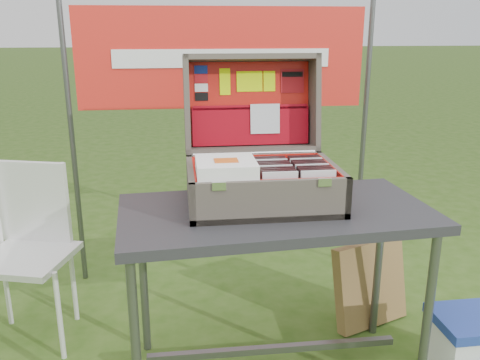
{
  "coord_description": "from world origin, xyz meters",
  "views": [
    {
      "loc": [
        -0.26,
        -1.79,
        1.46
      ],
      "look_at": [
        -0.02,
        0.1,
        0.89
      ],
      "focal_mm": 38.0,
      "sensor_mm": 36.0,
      "label": 1
    }
  ],
  "objects": [
    {
      "name": "table",
      "position": [
        0.12,
        0.09,
        0.39
      ],
      "size": [
        1.28,
        0.71,
        0.77
      ],
      "primitive_type": null,
      "rotation": [
        0.0,
        0.0,
        0.07
      ],
      "color": "#262628",
      "rests_on": "ground"
    },
    {
      "name": "table_top",
      "position": [
        0.12,
        0.09,
        0.75
      ],
      "size": [
        1.28,
        0.71,
        0.04
      ],
      "primitive_type": "cube",
      "rotation": [
        0.0,
        0.0,
        0.07
      ],
      "color": "#262628",
      "rests_on": "ground"
    },
    {
      "name": "table_leg_fl",
      "position": [
        -0.44,
        -0.16,
        0.37
      ],
      "size": [
        0.04,
        0.04,
        0.73
      ],
      "primitive_type": "cylinder",
      "color": "#59595B",
      "rests_on": "ground"
    },
    {
      "name": "table_leg_fr",
      "position": [
        0.68,
        -0.16,
        0.37
      ],
      "size": [
        0.04,
        0.04,
        0.73
      ],
      "primitive_type": "cylinder",
      "color": "#59595B",
      "rests_on": "ground"
    },
    {
      "name": "table_leg_bl",
      "position": [
        -0.44,
        0.33,
        0.37
      ],
      "size": [
        0.04,
        0.04,
        0.73
      ],
      "primitive_type": "cylinder",
      "color": "#59595B",
      "rests_on": "ground"
    },
    {
      "name": "table_leg_br",
      "position": [
        0.68,
        0.33,
        0.37
      ],
      "size": [
        0.04,
        0.04,
        0.73
      ],
      "primitive_type": "cylinder",
      "color": "#59595B",
      "rests_on": "ground"
    },
    {
      "name": "table_brace",
      "position": [
        0.12,
        0.09,
        0.12
      ],
      "size": [
        1.08,
        0.03,
        0.03
      ],
      "primitive_type": "cube",
      "color": "#59595B",
      "rests_on": "ground"
    },
    {
      "name": "suitcase",
      "position": [
        0.07,
        0.21,
        1.06
      ],
      "size": [
        0.6,
        0.59,
        0.58
      ],
      "primitive_type": null,
      "color": "#574E44",
      "rests_on": "table"
    },
    {
      "name": "suitcase_base_bottom",
      "position": [
        0.07,
        0.15,
        0.78
      ],
      "size": [
        0.6,
        0.43,
        0.02
      ],
      "primitive_type": "cube",
      "color": "#574E44",
      "rests_on": "table_top"
    },
    {
      "name": "suitcase_base_wall_front",
      "position": [
        0.07,
        -0.06,
        0.85
      ],
      "size": [
        0.6,
        0.02,
        0.16
      ],
      "primitive_type": "cube",
      "color": "#574E44",
      "rests_on": "table_top"
    },
    {
      "name": "suitcase_base_wall_back",
      "position": [
        0.07,
        0.35,
        0.85
      ],
      "size": [
        0.6,
        0.02,
        0.16
      ],
      "primitive_type": "cube",
      "color": "#574E44",
      "rests_on": "table_top"
    },
    {
      "name": "suitcase_base_wall_left",
      "position": [
        -0.22,
        0.15,
        0.85
      ],
      "size": [
        0.02,
        0.43,
        0.16
      ],
      "primitive_type": "cube",
      "color": "#574E44",
      "rests_on": "table_top"
    },
    {
      "name": "suitcase_base_wall_right",
      "position": [
        0.36,
        0.15,
        0.85
      ],
      "size": [
        0.02,
        0.43,
        0.16
      ],
      "primitive_type": "cube",
      "color": "#574E44",
      "rests_on": "table_top"
    },
    {
      "name": "suitcase_liner_floor",
      "position": [
        0.07,
        0.15,
        0.8
      ],
      "size": [
        0.55,
        0.38,
        0.01
      ],
      "primitive_type": "cube",
      "color": "red",
      "rests_on": "suitcase_base_bottom"
    },
    {
      "name": "suitcase_latch_left",
      "position": [
        -0.12,
        -0.07,
        0.92
      ],
      "size": [
        0.05,
        0.01,
        0.03
      ],
      "primitive_type": "cube",
      "color": "silver",
      "rests_on": "suitcase_base_wall_front"
    },
    {
      "name": "suitcase_latch_right",
      "position": [
        0.27,
        -0.07,
        0.92
      ],
      "size": [
        0.05,
        0.01,
        0.03
      ],
      "primitive_type": "cube",
      "color": "silver",
      "rests_on": "suitcase_base_wall_front"
    },
    {
      "name": "suitcase_hinge",
      "position": [
        0.07,
        0.36,
        0.93
      ],
      "size": [
        0.54,
        0.02,
        0.02
      ],
      "primitive_type": "cylinder",
      "rotation": [
        0.0,
        1.57,
        0.0
      ],
      "color": "silver",
      "rests_on": "suitcase_base_wall_back"
    },
    {
      "name": "suitcase_lid_back",
      "position": [
        0.07,
        0.54,
        1.12
      ],
      "size": [
        0.6,
        0.08,
        0.43
      ],
      "primitive_type": "cube",
      "rotation": [
        -1.71,
        0.0,
        0.0
      ],
      "color": "#574E44",
      "rests_on": "suitcase_base_wall_back"
    },
    {
      "name": "suitcase_lid_rim_far",
      "position": [
        0.07,
        0.5,
        1.33
      ],
      "size": [
        0.6,
        0.16,
        0.05
      ],
      "primitive_type": "cube",
      "rotation": [
        -1.71,
        0.0,
        0.0
      ],
      "color": "#574E44",
      "rests_on": "suitcase_lid_back"
    },
    {
      "name": "suitcase_lid_rim_near",
      "position": [
        0.07,
        0.44,
        0.93
      ],
      "size": [
        0.6,
        0.16,
        0.05
      ],
      "primitive_type": "cube",
      "rotation": [
        -1.71,
        0.0,
        0.0
      ],
      "color": "#574E44",
      "rests_on": "suitcase_lid_back"
    },
    {
      "name": "suitcase_lid_rim_left",
      "position": [
        -0.22,
        0.47,
        1.13
      ],
      "size": [
        0.02,
        0.22,
        0.45
      ],
      "primitive_type": "cube",
      "rotation": [
        -1.71,
        0.0,
        0.0
      ],
      "color": "#574E44",
      "rests_on": "suitcase_lid_back"
    },
    {
      "name": "suitcase_lid_rim_right",
      "position": [
        0.36,
        0.47,
        1.13
      ],
      "size": [
        0.02,
        0.22,
        0.45
      ],
      "primitive_type": "cube",
      "rotation": [
        -1.71,
        0.0,
        0.0
      ],
      "color": "#574E44",
      "rests_on": "suitcase_lid_back"
    },
    {
      "name": "suitcase_lid_liner",
      "position": [
        0.07,
        0.52,
        1.13
      ],
      "size": [
        0.55,
        0.06,
        0.38
      ],
      "primitive_type": "cube",
      "rotation": [
        -1.71,
        0.0,
        0.0
      ],
      "color": "red",
      "rests_on": "suitcase_lid_back"
    },
    {
      "name": "suitcase_liner_wall_front",
      "position": [
        0.07,
        -0.04,
        0.86
      ],
      "size": [
        0.55,
        0.01,
        0.14
      ],
      "primitive_type": "cube",
      "color": "red",
      "rests_on": "suitcase_base_bottom"
    },
    {
      "name": "suitcase_liner_wall_back",
      "position": [
        0.07,
        0.33,
        0.86
      ],
      "size": [
        0.55,
        0.01,
        0.14
      ],
      "primitive_type": "cube",
      "color": "red",
      "rests_on": "suitcase_base_bottom"
    },
    {
      "name": "suitcase_liner_wall_left",
      "position": [
        -0.2,
        0.15,
        0.86
      ],
      "size": [
        0.01,
        0.38,
        0.14
      ],
      "primitive_type": "cube",
      "color": "red",
      "rests_on": "suitcase_base_bottom"
    },
    {
      "name": "suitcase_liner_wall_right",
      "position": [
        0.35,
        0.15,
        0.86
      ],
      "size": [
        0.01,
        0.38,
        0.14
      ],
      "primitive_type": "cube",
      "color": "red",
      "rests_on": "suitcase_base_bottom"
    },
    {
      "name": "suitcase_lid_pocket",
      "position": [
        0.07,
        0.49,
        1.03
      ],
      "size": [
        0.53,
        0.06,
        0.17
      ],
      "primitive_type": "cube",
      "rotation": [
        -1.71,
        0.0,
        0.0
      ],
      "color": "maroon",
      "rests_on": "suitcase_lid_liner"
    },
    {
      "name": "suitcase_pocket_edge",
      "position": [
        0.07,
        0.5,
        1.12
      ],
      "size": [
        0.52,
        0.02,
        0.02
      ],
      "primitive_type": "cube",
      "rotation": [
        -1.71,
        0.0,
        0.0
      ],
      "color": "maroon",
      "rests_on": "suitcase_lid_pocket"
    },
    {
      "name": "suitcase_pocket_cd",
      "position": [
        0.14,
        0.48,
        1.06
      ],
      "size": [
        0.13,
        0.03,
        0.13
      ],
      "primitive_type": "cube",
      "rotation": [
        -1.71,
        0.0,
        0.0
      ],
      "color": "silver",
      "rests_on": "suitcase_lid_pocket"
    },
    {
      "name": "lid_sticker_cc_a",
      "position": [
        -0.15,
        0.54,
        1.28
      ],
      "size": [
        0.06,
        0.01,
        0.04
      ],
      "primitive_type": "cube",
      "rotation": [
        -1.71,
        0.0,
        0.0
      ],
      "color": "#1933B2",
      "rests_on": "suitcase_lid_liner"
    },
    {
      "name": "lid_sticker_cc_b",
      "position": [
        -0.15,
        0.53,
        1.24
      ],
      "size": [
        0.06,
        0.01,
        0.04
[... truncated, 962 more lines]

